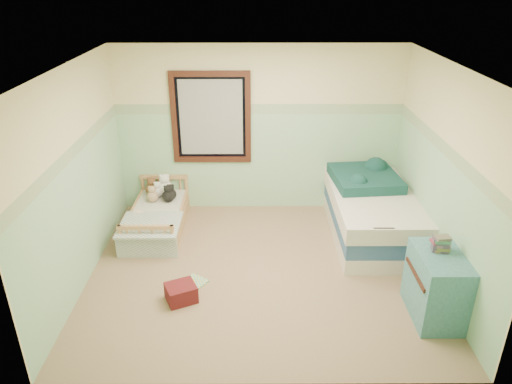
{
  "coord_description": "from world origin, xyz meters",
  "views": [
    {
      "loc": [
        -0.07,
        -4.97,
        3.4
      ],
      "look_at": [
        -0.05,
        0.35,
        0.92
      ],
      "focal_mm": 33.4,
      "sensor_mm": 36.0,
      "label": 1
    }
  ],
  "objects_px": {
    "plush_floor_cream": "(140,225)",
    "plush_floor_tan": "(136,228)",
    "twin_bed_frame": "(369,227)",
    "red_pillow": "(181,293)",
    "toddler_bed_frame": "(158,223)",
    "floor_book": "(196,281)",
    "dresser": "(436,286)"
  },
  "relations": [
    {
      "from": "toddler_bed_frame",
      "to": "plush_floor_cream",
      "type": "xyz_separation_m",
      "value": [
        -0.24,
        -0.09,
        0.03
      ]
    },
    {
      "from": "red_pillow",
      "to": "twin_bed_frame",
      "type": "bearing_deg",
      "value": 31.55
    },
    {
      "from": "toddler_bed_frame",
      "to": "twin_bed_frame",
      "type": "relative_size",
      "value": 0.7
    },
    {
      "from": "floor_book",
      "to": "dresser",
      "type": "bearing_deg",
      "value": 21.62
    },
    {
      "from": "plush_floor_cream",
      "to": "twin_bed_frame",
      "type": "xyz_separation_m",
      "value": [
        3.25,
        -0.04,
        -0.01
      ]
    },
    {
      "from": "plush_floor_cream",
      "to": "red_pillow",
      "type": "relative_size",
      "value": 0.76
    },
    {
      "from": "twin_bed_frame",
      "to": "red_pillow",
      "type": "relative_size",
      "value": 6.48
    },
    {
      "from": "toddler_bed_frame",
      "to": "plush_floor_tan",
      "type": "xyz_separation_m",
      "value": [
        -0.27,
        -0.17,
        0.02
      ]
    },
    {
      "from": "floor_book",
      "to": "plush_floor_tan",
      "type": "bearing_deg",
      "value": 164.91
    },
    {
      "from": "toddler_bed_frame",
      "to": "floor_book",
      "type": "relative_size",
      "value": 5.65
    },
    {
      "from": "plush_floor_cream",
      "to": "plush_floor_tan",
      "type": "relative_size",
      "value": 1.07
    },
    {
      "from": "plush_floor_tan",
      "to": "plush_floor_cream",
      "type": "bearing_deg",
      "value": 67.59
    },
    {
      "from": "twin_bed_frame",
      "to": "plush_floor_tan",
      "type": "bearing_deg",
      "value": -179.29
    },
    {
      "from": "plush_floor_cream",
      "to": "red_pillow",
      "type": "bearing_deg",
      "value": -62.59
    },
    {
      "from": "plush_floor_tan",
      "to": "twin_bed_frame",
      "type": "height_order",
      "value": "plush_floor_tan"
    },
    {
      "from": "plush_floor_tan",
      "to": "floor_book",
      "type": "distance_m",
      "value": 1.48
    },
    {
      "from": "red_pillow",
      "to": "dresser",
      "type": "bearing_deg",
      "value": -5.35
    },
    {
      "from": "plush_floor_cream",
      "to": "plush_floor_tan",
      "type": "distance_m",
      "value": 0.09
    },
    {
      "from": "twin_bed_frame",
      "to": "floor_book",
      "type": "xyz_separation_m",
      "value": [
        -2.33,
        -1.16,
        -0.1
      ]
    },
    {
      "from": "plush_floor_tan",
      "to": "floor_book",
      "type": "relative_size",
      "value": 0.89
    },
    {
      "from": "plush_floor_cream",
      "to": "dresser",
      "type": "bearing_deg",
      "value": -26.9
    },
    {
      "from": "twin_bed_frame",
      "to": "red_pillow",
      "type": "bearing_deg",
      "value": -148.45
    },
    {
      "from": "plush_floor_tan",
      "to": "twin_bed_frame",
      "type": "xyz_separation_m",
      "value": [
        3.29,
        0.04,
        -0.01
      ]
    },
    {
      "from": "plush_floor_tan",
      "to": "floor_book",
      "type": "bearing_deg",
      "value": -49.52
    },
    {
      "from": "floor_book",
      "to": "toddler_bed_frame",
      "type": "bearing_deg",
      "value": 152.38
    },
    {
      "from": "toddler_bed_frame",
      "to": "plush_floor_cream",
      "type": "height_order",
      "value": "plush_floor_cream"
    },
    {
      "from": "twin_bed_frame",
      "to": "dresser",
      "type": "relative_size",
      "value": 2.76
    },
    {
      "from": "plush_floor_tan",
      "to": "red_pillow",
      "type": "relative_size",
      "value": 0.71
    },
    {
      "from": "plush_floor_tan",
      "to": "dresser",
      "type": "height_order",
      "value": "dresser"
    },
    {
      "from": "plush_floor_tan",
      "to": "twin_bed_frame",
      "type": "bearing_deg",
      "value": 0.71
    },
    {
      "from": "twin_bed_frame",
      "to": "dresser",
      "type": "distance_m",
      "value": 1.81
    },
    {
      "from": "plush_floor_cream",
      "to": "twin_bed_frame",
      "type": "height_order",
      "value": "plush_floor_cream"
    }
  ]
}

